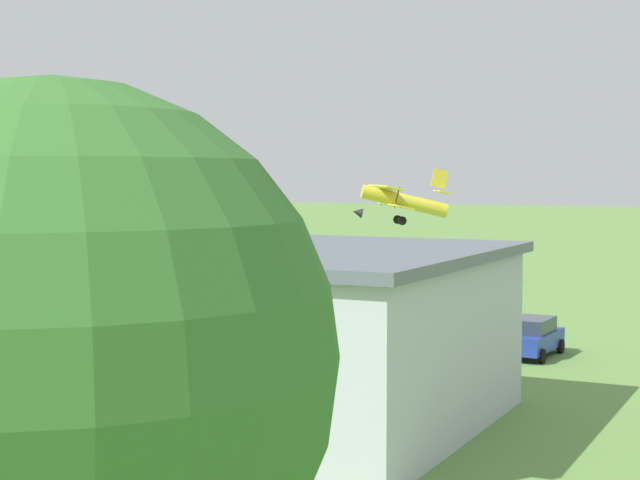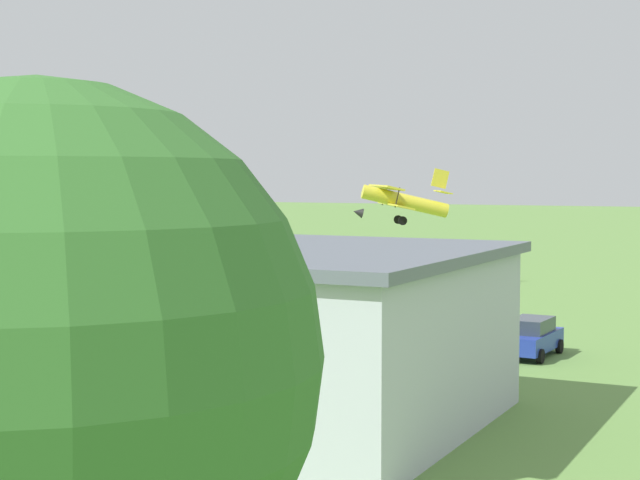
# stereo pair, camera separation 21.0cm
# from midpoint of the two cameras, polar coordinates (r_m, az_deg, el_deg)

# --- Properties ---
(ground_plane) EXTENTS (400.00, 400.00, 0.00)m
(ground_plane) POSITION_cam_midpoint_polar(r_m,az_deg,el_deg) (77.94, 0.47, -2.31)
(ground_plane) COLOR #608C42
(biplane) EXTENTS (7.52, 8.76, 4.10)m
(biplane) POSITION_cam_midpoint_polar(r_m,az_deg,el_deg) (73.79, 4.45, 2.25)
(biplane) COLOR yellow
(car_blue) EXTENTS (2.23, 4.43, 1.74)m
(car_blue) POSITION_cam_midpoint_polar(r_m,az_deg,el_deg) (46.54, 11.73, -5.35)
(car_blue) COLOR #23389E
(car_blue) RESTS_ON ground_plane
(person_at_fence_line) EXTENTS (0.49, 0.49, 1.72)m
(person_at_fence_line) POSITION_cam_midpoint_polar(r_m,az_deg,el_deg) (61.71, -13.65, -3.20)
(person_at_fence_line) COLOR beige
(person_at_fence_line) RESTS_ON ground_plane
(person_beside_truck) EXTENTS (0.54, 0.54, 1.64)m
(person_beside_truck) POSITION_cam_midpoint_polar(r_m,az_deg,el_deg) (52.46, 5.74, -4.36)
(person_beside_truck) COLOR #3F3F47
(person_beside_truck) RESTS_ON ground_plane
(person_near_hangar_door) EXTENTS (0.40, 0.40, 1.59)m
(person_near_hangar_door) POSITION_cam_midpoint_polar(r_m,az_deg,el_deg) (51.58, 5.06, -4.53)
(person_near_hangar_door) COLOR #3F3F47
(person_near_hangar_door) RESTS_ON ground_plane
(tree_by_windsock) EXTENTS (6.16, 6.16, 9.20)m
(tree_by_windsock) POSITION_cam_midpoint_polar(r_m,az_deg,el_deg) (11.42, -15.09, -6.71)
(tree_by_windsock) COLOR brown
(tree_by_windsock) RESTS_ON ground_plane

